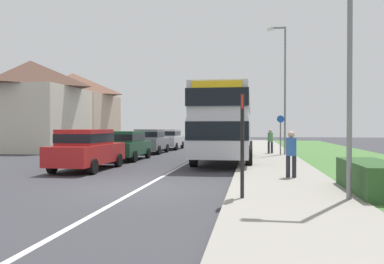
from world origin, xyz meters
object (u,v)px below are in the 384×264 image
object	(u,v)px
pedestrian_at_stop	(291,152)
parked_car_red	(87,148)
parked_car_dark_green	(126,144)
pedestrian_walking_away	(270,140)
cycle_route_sign	(280,133)
parked_car_grey	(150,140)
street_lamp_mid	(283,83)
bus_stop_sign	(242,138)
parked_car_silver	(168,138)
street_lamp_near	(345,31)
double_decker_bus	(225,121)

from	to	relation	value
pedestrian_at_stop	parked_car_red	bearing A→B (deg)	165.92
parked_car_red	pedestrian_at_stop	xyz separation A→B (m)	(8.12, -2.04, 0.04)
parked_car_dark_green	pedestrian_walking_away	distance (m)	9.44
pedestrian_at_stop	cycle_route_sign	distance (m)	10.98
parked_car_dark_green	pedestrian_at_stop	bearing A→B (deg)	-41.17
parked_car_grey	pedestrian_walking_away	bearing A→B (deg)	-2.45
parked_car_dark_green	street_lamp_mid	xyz separation A→B (m)	(8.69, 4.04, 3.65)
pedestrian_at_stop	cycle_route_sign	world-z (taller)	cycle_route_sign
parked_car_red	cycle_route_sign	xyz separation A→B (m)	(8.54, 8.93, 0.49)
bus_stop_sign	street_lamp_mid	distance (m)	15.55
parked_car_dark_green	cycle_route_sign	distance (m)	9.38
parked_car_grey	parked_car_silver	bearing A→B (deg)	87.76
parked_car_red	parked_car_grey	distance (m)	10.46
bus_stop_sign	street_lamp_near	bearing A→B (deg)	6.29
parked_car_grey	pedestrian_at_stop	xyz separation A→B (m)	(8.20, -12.50, 0.07)
pedestrian_walking_away	bus_stop_sign	world-z (taller)	bus_stop_sign
bus_stop_sign	cycle_route_sign	xyz separation A→B (m)	(1.95, 14.96, -0.11)
street_lamp_mid	parked_car_grey	bearing A→B (deg)	171.08
parked_car_red	parked_car_dark_green	world-z (taller)	parked_car_red
pedestrian_at_stop	pedestrian_walking_away	world-z (taller)	same
parked_car_silver	street_lamp_near	distance (m)	23.19
pedestrian_at_stop	street_lamp_mid	distance (m)	11.69
cycle_route_sign	parked_car_grey	bearing A→B (deg)	169.92
parked_car_red	cycle_route_sign	distance (m)	12.36
parked_car_dark_green	parked_car_grey	size ratio (longest dim) A/B	1.07
parked_car_silver	double_decker_bus	bearing A→B (deg)	-63.17
parked_car_red	pedestrian_at_stop	world-z (taller)	parked_car_red
street_lamp_near	street_lamp_mid	distance (m)	14.86
double_decker_bus	pedestrian_walking_away	xyz separation A→B (m)	(2.54, 5.22, -1.17)
parked_car_grey	pedestrian_at_stop	bearing A→B (deg)	-56.74
parked_car_silver	bus_stop_sign	size ratio (longest dim) A/B	1.68
parked_car_dark_green	parked_car_grey	xyz separation A→B (m)	(-0.10, 5.42, 0.03)
parked_car_dark_green	street_lamp_near	distance (m)	14.39
double_decker_bus	cycle_route_sign	size ratio (longest dim) A/B	3.96
pedestrian_at_stop	parked_car_silver	bearing A→B (deg)	114.61
double_decker_bus	street_lamp_mid	distance (m)	5.83
pedestrian_at_stop	street_lamp_near	xyz separation A→B (m)	(0.85, -3.73, 3.08)
parked_car_silver	parked_car_dark_green	bearing A→B (deg)	-90.50
parked_car_red	parked_car_dark_green	distance (m)	5.04
bus_stop_sign	parked_car_red	bearing A→B (deg)	137.57
double_decker_bus	pedestrian_walking_away	bearing A→B (deg)	64.01
parked_car_red	bus_stop_sign	distance (m)	8.96
parked_car_grey	street_lamp_near	size ratio (longest dim) A/B	0.56
double_decker_bus	street_lamp_near	xyz separation A→B (m)	(3.53, -10.66, 1.91)
parked_car_grey	street_lamp_mid	bearing A→B (deg)	-8.92
parked_car_dark_green	cycle_route_sign	world-z (taller)	cycle_route_sign
bus_stop_sign	cycle_route_sign	bearing A→B (deg)	82.58
street_lamp_mid	street_lamp_near	bearing A→B (deg)	-89.03
double_decker_bus	street_lamp_near	size ratio (longest dim) A/B	1.42
pedestrian_at_stop	bus_stop_sign	distance (m)	4.31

